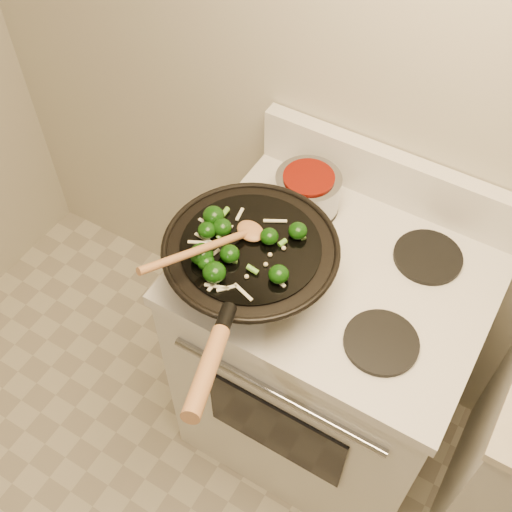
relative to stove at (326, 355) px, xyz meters
The scene contains 5 objects.
stove is the anchor object (origin of this frame).
wok 0.59m from the stove, 138.42° to the right, with size 0.43×0.69×0.25m.
stirfry 0.67m from the stove, 137.96° to the right, with size 0.28×0.28×0.05m.
wooden_spoon 0.70m from the stove, 138.35° to the right, with size 0.16×0.33×0.12m.
saucepan 0.57m from the stove, 141.21° to the left, with size 0.18×0.28×0.11m.
Camera 1 is at (0.05, 0.20, 2.24)m, focal length 45.00 mm.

